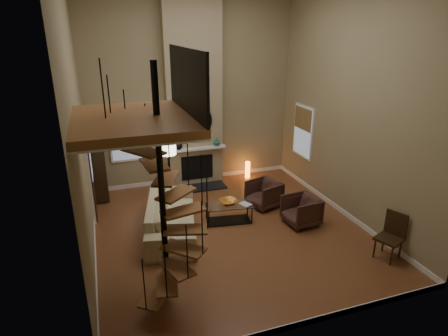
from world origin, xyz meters
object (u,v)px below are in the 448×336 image
object	(u,v)px
sofa	(171,215)
side_chair	(392,234)
armchair_far	(304,210)
accent_lamp	(248,170)
coffee_table	(229,211)
floor_lamp	(168,153)
armchair_near	(266,193)
hutch	(98,166)

from	to	relation	value
sofa	side_chair	distance (m)	4.75
armchair_far	accent_lamp	bearing A→B (deg)	177.98
coffee_table	floor_lamp	bearing A→B (deg)	127.60
armchair_far	coffee_table	size ratio (longest dim) A/B	0.64
armchair_near	side_chair	bearing A→B (deg)	8.42
hutch	armchair_far	bearing A→B (deg)	-33.93
sofa	coffee_table	world-z (taller)	sofa
side_chair	coffee_table	bearing A→B (deg)	136.62
hutch	side_chair	size ratio (longest dim) A/B	1.85
hutch	side_chair	distance (m)	7.36
side_chair	hutch	bearing A→B (deg)	138.52
sofa	armchair_near	size ratio (longest dim) A/B	3.50
hutch	coffee_table	size ratio (longest dim) A/B	1.52
armchair_far	floor_lamp	world-z (taller)	floor_lamp
armchair_near	coffee_table	distance (m)	1.32
coffee_table	floor_lamp	distance (m)	2.18
side_chair	sofa	bearing A→B (deg)	147.98
accent_lamp	side_chair	bearing A→B (deg)	-77.47
hutch	armchair_near	xyz separation A→B (m)	(4.10, -1.88, -0.60)
armchair_near	sofa	bearing A→B (deg)	-96.68
floor_lamp	side_chair	bearing A→B (deg)	-46.45
coffee_table	side_chair	distance (m)	3.61
armchair_near	floor_lamp	xyz separation A→B (m)	(-2.36, 0.97, 1.06)
hutch	sofa	bearing A→B (deg)	-57.78
sofa	armchair_far	distance (m)	3.15
armchair_far	floor_lamp	bearing A→B (deg)	-132.17
sofa	side_chair	world-z (taller)	side_chair
sofa	armchair_near	world-z (taller)	sofa
armchair_near	coffee_table	xyz separation A→B (m)	(-1.22, -0.51, -0.07)
armchair_near	armchair_far	world-z (taller)	armchair_near
armchair_near	armchair_far	distance (m)	1.26
sofa	armchair_far	size ratio (longest dim) A/B	3.52
coffee_table	floor_lamp	size ratio (longest dim) A/B	0.69
coffee_table	accent_lamp	bearing A→B (deg)	58.89
armchair_near	accent_lamp	distance (m)	2.02
armchair_near	floor_lamp	bearing A→B (deg)	-129.24
floor_lamp	armchair_near	bearing A→B (deg)	-22.44
side_chair	accent_lamp	bearing A→B (deg)	102.53
armchair_near	accent_lamp	world-z (taller)	armchair_near
sofa	armchair_far	bearing A→B (deg)	-90.50
hutch	accent_lamp	size ratio (longest dim) A/B	3.37
sofa	accent_lamp	size ratio (longest dim) A/B	4.99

